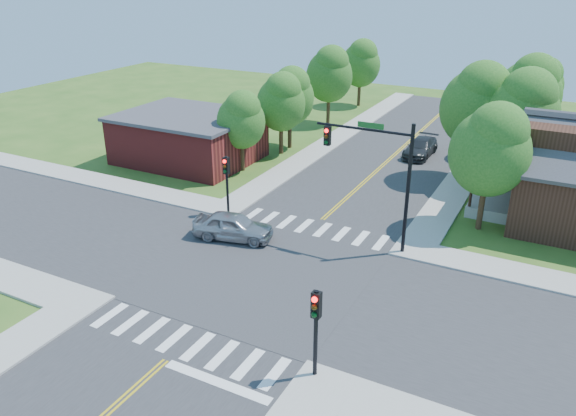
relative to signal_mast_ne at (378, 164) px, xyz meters
The scene contains 25 objects.
ground 8.37m from the signal_mast_ne, 125.00° to the right, with size 100.00×100.00×0.00m, color #2F581B.
road_ns 8.36m from the signal_mast_ne, 125.00° to the right, with size 10.00×90.00×0.04m, color #2D2D30.
road_ew 8.36m from the signal_mast_ne, 125.00° to the right, with size 90.00×10.00×0.04m, color #2D2D30.
intersection_patch 8.37m from the signal_mast_ne, 125.00° to the right, with size 10.20×10.20×0.06m, color #2D2D30.
sidewalk_nw 22.73m from the signal_mast_ne, 152.60° to the left, with size 40.00×40.00×0.14m.
crosswalk_north 6.23m from the signal_mast_ne, behind, with size 8.85×2.00×0.01m.
crosswalk_south 13.32m from the signal_mast_ne, 108.36° to the right, with size 8.85×2.00×0.01m.
centerline 8.34m from the signal_mast_ne, 125.00° to the right, with size 0.30×90.00×0.01m.
stop_bar 14.12m from the signal_mast_ne, 96.11° to the right, with size 4.60×0.45×0.09m, color white.
signal_mast_ne is the anchor object (origin of this frame).
signal_pole_se 11.55m from the signal_mast_ne, 81.44° to the right, with size 0.34×0.42×3.80m.
signal_pole_nw 9.76m from the signal_mast_ne, behind, with size 0.34×0.42×3.80m.
building_nw 19.87m from the signal_mast_ne, 157.21° to the left, with size 10.40×8.40×3.73m.
tree_e_a 7.02m from the signal_mast_ne, 46.24° to the left, with size 4.52×4.29×7.68m.
tree_e_b 13.81m from the signal_mast_ne, 66.45° to the left, with size 4.98×4.73×8.47m.
tree_e_c 20.80m from the signal_mast_ne, 75.49° to the left, with size 4.93×4.68×8.38m.
tree_e_d 30.15m from the signal_mast_ne, 79.69° to the left, with size 4.02×3.82×6.83m.
tree_w_a 14.93m from the signal_mast_ne, 150.43° to the left, with size 3.64×3.45×6.18m.
tree_w_b 18.88m from the signal_mast_ne, 131.33° to the left, with size 4.09×3.88×6.95m.
tree_w_c 26.09m from the signal_mast_ne, 119.14° to the left, with size 4.47×4.24×7.59m.
tree_w_d 33.99m from the signal_mast_ne, 112.17° to the left, with size 4.27×4.05×7.25m.
tree_house 13.64m from the signal_mast_ne, 79.17° to the left, with size 5.04×4.79×8.56m.
tree_bldg 17.49m from the signal_mast_ne, 134.90° to the left, with size 3.98×3.78×6.77m.
car_silver 8.85m from the signal_mast_ne, 159.38° to the right, with size 4.86×2.81×1.56m, color #A3A5AA.
car_dgrey 17.61m from the signal_mast_ne, 96.73° to the left, with size 2.04×4.83×1.39m, color #2B2D30.
Camera 1 is at (12.56, -21.14, 14.40)m, focal length 35.00 mm.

